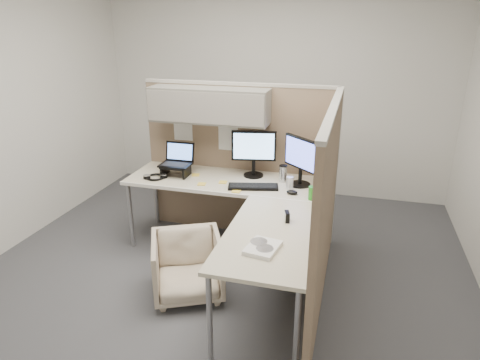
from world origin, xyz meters
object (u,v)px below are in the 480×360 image
(desk, at_px, (239,202))
(monitor_left, at_px, (254,150))
(keyboard, at_px, (253,187))
(office_chair, at_px, (187,263))

(desk, relative_size, monitor_left, 4.29)
(desk, distance_m, monitor_left, 0.66)
(monitor_left, distance_m, keyboard, 0.42)
(desk, relative_size, keyboard, 4.28)
(keyboard, bearing_deg, office_chair, -130.50)
(monitor_left, bearing_deg, desk, -99.88)
(desk, height_order, keyboard, keyboard)
(office_chair, bearing_deg, keyboard, 37.18)
(office_chair, height_order, keyboard, keyboard)
(keyboard, bearing_deg, desk, -117.49)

